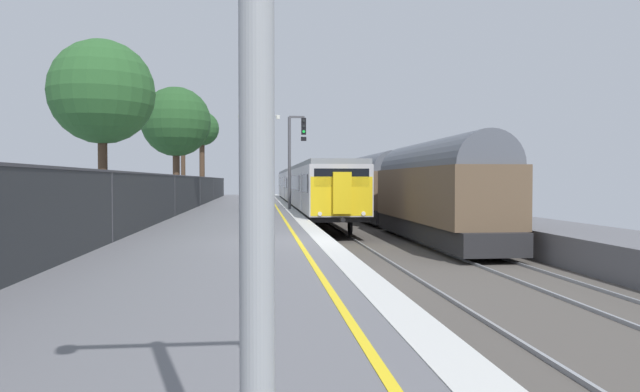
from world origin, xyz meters
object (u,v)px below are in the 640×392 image
at_px(freight_train_adjacent_track, 374,186).
at_px(commuter_train_at_platform, 305,186).
at_px(background_tree_centre, 105,96).
at_px(background_tree_left, 201,131).
at_px(background_tree_right, 181,120).
at_px(platform_lamp_mid, 259,154).
at_px(background_tree_back, 174,124).
at_px(signal_gantry, 294,151).

bearing_deg(freight_train_adjacent_track, commuter_train_at_platform, 120.50).
bearing_deg(background_tree_centre, freight_train_adjacent_track, 53.87).
distance_m(background_tree_left, background_tree_right, 5.70).
relative_size(platform_lamp_mid, background_tree_back, 0.68).
height_order(platform_lamp_mid, background_tree_right, background_tree_right).
relative_size(commuter_train_at_platform, background_tree_right, 5.22).
distance_m(signal_gantry, background_tree_left, 15.78).
height_order(freight_train_adjacent_track, background_tree_back, background_tree_back).
relative_size(platform_lamp_mid, background_tree_left, 0.67).
bearing_deg(platform_lamp_mid, background_tree_left, 103.17).
xyz_separation_m(signal_gantry, background_tree_right, (-7.67, 8.39, 2.68)).
relative_size(platform_lamp_mid, background_tree_right, 0.64).
relative_size(background_tree_centre, background_tree_right, 0.83).
bearing_deg(background_tree_centre, platform_lamp_mid, 55.83).
bearing_deg(signal_gantry, background_tree_left, 116.03).
xyz_separation_m(signal_gantry, platform_lamp_mid, (-2.04, -6.50, -0.49)).
distance_m(freight_train_adjacent_track, background_tree_right, 14.90).
relative_size(platform_lamp_mid, background_tree_centre, 0.77).
relative_size(signal_gantry, background_tree_right, 0.72).
xyz_separation_m(freight_train_adjacent_track, signal_gantry, (-5.50, -3.30, 2.08)).
height_order(signal_gantry, background_tree_back, background_tree_back).
bearing_deg(platform_lamp_mid, background_tree_centre, -124.17).
relative_size(background_tree_left, background_tree_centre, 1.15).
bearing_deg(background_tree_right, background_tree_back, -85.47).
xyz_separation_m(commuter_train_at_platform, freight_train_adjacent_track, (4.00, -6.80, 0.10)).
relative_size(signal_gantry, platform_lamp_mid, 1.13).
relative_size(commuter_train_at_platform, background_tree_left, 5.42).
bearing_deg(background_tree_back, signal_gantry, -6.10).
bearing_deg(signal_gantry, platform_lamp_mid, -107.45).
distance_m(platform_lamp_mid, background_tree_left, 21.27).
relative_size(signal_gantry, background_tree_centre, 0.86).
distance_m(freight_train_adjacent_track, background_tree_centre, 21.82).
bearing_deg(freight_train_adjacent_track, background_tree_left, 139.01).
xyz_separation_m(platform_lamp_mid, background_tree_centre, (-5.18, -7.63, 1.61)).
bearing_deg(signal_gantry, background_tree_centre, -117.08).
bearing_deg(commuter_train_at_platform, background_tree_back, -132.50).
bearing_deg(background_tree_right, commuter_train_at_platform, 10.54).
xyz_separation_m(platform_lamp_mid, background_tree_back, (-5.02, 7.26, 2.11)).
relative_size(freight_train_adjacent_track, background_tree_back, 5.54).
relative_size(signal_gantry, background_tree_left, 0.75).
distance_m(commuter_train_at_platform, background_tree_back, 13.22).
height_order(background_tree_left, background_tree_back, background_tree_left).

